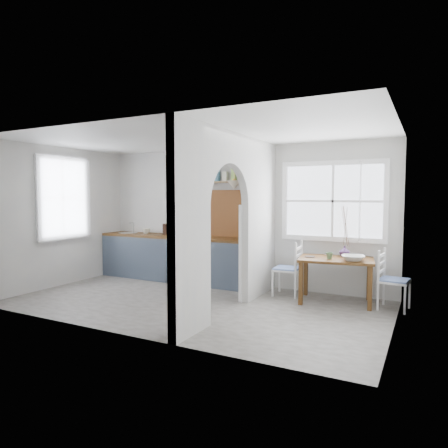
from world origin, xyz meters
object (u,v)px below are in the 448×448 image
at_px(dining_table, 336,280).
at_px(chair_left, 287,268).
at_px(kettle, 253,233).
at_px(vase, 345,251).
at_px(chair_right, 394,280).

distance_m(dining_table, chair_left, 0.84).
bearing_deg(dining_table, kettle, 164.77).
height_order(chair_left, vase, chair_left).
bearing_deg(chair_right, chair_left, 93.96).
relative_size(dining_table, kettle, 4.24).
bearing_deg(kettle, chair_left, -13.83).
relative_size(kettle, vase, 1.53).
relative_size(dining_table, vase, 6.48).
bearing_deg(kettle, chair_right, -10.85).
height_order(chair_left, kettle, kettle).
bearing_deg(chair_left, dining_table, 81.67).
bearing_deg(dining_table, chair_left, 165.44).
xyz_separation_m(chair_left, vase, (0.91, 0.16, 0.33)).
bearing_deg(chair_left, chair_right, 84.36).
relative_size(chair_right, kettle, 3.36).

